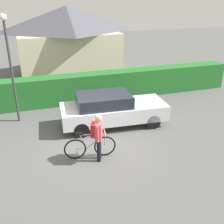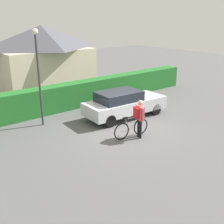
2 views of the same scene
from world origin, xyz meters
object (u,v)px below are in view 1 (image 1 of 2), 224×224
object	(u,v)px
person_rider	(98,133)
street_lamp	(9,56)
parked_car_near	(111,109)
bicycle	(90,147)
fire_hydrant	(106,102)

from	to	relation	value
person_rider	street_lamp	bearing A→B (deg)	122.39
parked_car_near	bicycle	xyz separation A→B (m)	(-1.45, -2.12, -0.34)
street_lamp	bicycle	bearing A→B (deg)	-58.33
parked_car_near	fire_hydrant	world-z (taller)	parked_car_near
person_rider	bicycle	bearing A→B (deg)	132.26
person_rider	fire_hydrant	xyz separation A→B (m)	(1.50, 3.97, -0.62)
parked_car_near	person_rider	xyz separation A→B (m)	(-1.23, -2.35, 0.28)
parked_car_near	fire_hydrant	size ratio (longest dim) A/B	5.58
parked_car_near	fire_hydrant	xyz separation A→B (m)	(0.27, 1.62, -0.33)
parked_car_near	bicycle	size ratio (longest dim) A/B	2.54
bicycle	fire_hydrant	size ratio (longest dim) A/B	2.19
bicycle	street_lamp	world-z (taller)	street_lamp
bicycle	fire_hydrant	world-z (taller)	bicycle
bicycle	person_rider	size ratio (longest dim) A/B	1.05
parked_car_near	bicycle	bearing A→B (deg)	-124.38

